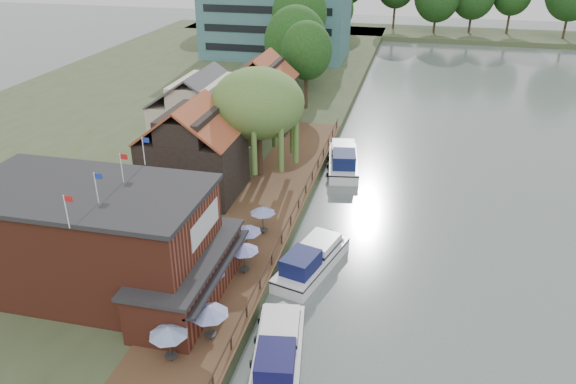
% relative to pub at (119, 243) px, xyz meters
% --- Properties ---
extents(ground, '(260.00, 260.00, 0.00)m').
position_rel_pub_xyz_m(ground, '(14.00, 1.00, -4.65)').
color(ground, '#515E5B').
rests_on(ground, ground).
extents(land_bank, '(50.00, 140.00, 1.00)m').
position_rel_pub_xyz_m(land_bank, '(-16.00, 36.00, -4.15)').
color(land_bank, '#384728').
rests_on(land_bank, ground).
extents(quay_deck, '(6.00, 50.00, 0.10)m').
position_rel_pub_xyz_m(quay_deck, '(6.00, 11.00, -3.60)').
color(quay_deck, '#47301E').
rests_on(quay_deck, land_bank).
extents(quay_rail, '(0.20, 49.00, 1.00)m').
position_rel_pub_xyz_m(quay_rail, '(8.70, 11.50, -3.15)').
color(quay_rail, black).
rests_on(quay_rail, land_bank).
extents(pub, '(20.00, 11.00, 7.30)m').
position_rel_pub_xyz_m(pub, '(0.00, 0.00, 0.00)').
color(pub, maroon).
rests_on(pub, land_bank).
extents(hotel_block, '(25.40, 12.40, 12.30)m').
position_rel_pub_xyz_m(hotel_block, '(-8.00, 71.00, 2.50)').
color(hotel_block, '#38666B').
rests_on(hotel_block, land_bank).
extents(cottage_a, '(8.60, 7.60, 8.50)m').
position_rel_pub_xyz_m(cottage_a, '(-1.00, 15.00, 0.60)').
color(cottage_a, black).
rests_on(cottage_a, land_bank).
extents(cottage_b, '(9.60, 8.60, 8.50)m').
position_rel_pub_xyz_m(cottage_b, '(-4.00, 25.00, 0.60)').
color(cottage_b, beige).
rests_on(cottage_b, land_bank).
extents(cottage_c, '(7.60, 7.60, 8.50)m').
position_rel_pub_xyz_m(cottage_c, '(0.00, 34.00, 0.60)').
color(cottage_c, black).
rests_on(cottage_c, land_bank).
extents(willow, '(8.60, 8.60, 10.43)m').
position_rel_pub_xyz_m(willow, '(3.50, 20.00, 1.56)').
color(willow, '#476B2D').
rests_on(willow, land_bank).
extents(umbrella_0, '(2.19, 2.19, 2.38)m').
position_rel_pub_xyz_m(umbrella_0, '(5.74, -5.62, -2.36)').
color(umbrella_0, navy).
rests_on(umbrella_0, quay_deck).
extents(umbrella_1, '(2.33, 2.33, 2.38)m').
position_rel_pub_xyz_m(umbrella_1, '(7.26, -3.45, -2.36)').
color(umbrella_1, navy).
rests_on(umbrella_1, quay_deck).
extents(umbrella_2, '(2.36, 2.36, 2.38)m').
position_rel_pub_xyz_m(umbrella_2, '(5.71, 0.40, -2.36)').
color(umbrella_2, navy).
rests_on(umbrella_2, quay_deck).
extents(umbrella_3, '(2.11, 2.11, 2.38)m').
position_rel_pub_xyz_m(umbrella_3, '(7.14, 3.55, -2.36)').
color(umbrella_3, '#1C239C').
rests_on(umbrella_3, quay_deck).
extents(umbrella_4, '(2.21, 2.21, 2.38)m').
position_rel_pub_xyz_m(umbrella_4, '(6.57, 6.03, -2.36)').
color(umbrella_4, '#1B1B94').
rests_on(umbrella_4, quay_deck).
extents(umbrella_5, '(2.00, 2.00, 2.38)m').
position_rel_pub_xyz_m(umbrella_5, '(6.92, 9.13, -2.36)').
color(umbrella_5, navy).
rests_on(umbrella_5, quay_deck).
extents(cruiser_0, '(4.56, 9.90, 2.30)m').
position_rel_pub_xyz_m(cruiser_0, '(11.28, -3.26, -3.50)').
color(cruiser_0, white).
rests_on(cruiser_0, ground).
extents(cruiser_1, '(5.36, 9.82, 2.25)m').
position_rel_pub_xyz_m(cruiser_1, '(11.29, 6.63, -3.53)').
color(cruiser_1, white).
rests_on(cruiser_1, ground).
extents(cruiser_2, '(4.86, 10.55, 2.47)m').
position_rel_pub_xyz_m(cruiser_2, '(10.83, 25.86, -3.41)').
color(cruiser_2, silver).
rests_on(cruiser_2, ground).
extents(bank_tree_0, '(6.41, 6.41, 11.16)m').
position_rel_pub_xyz_m(bank_tree_0, '(3.51, 42.07, 1.93)').
color(bank_tree_0, '#143811').
rests_on(bank_tree_0, land_bank).
extents(bank_tree_1, '(8.96, 8.96, 11.70)m').
position_rel_pub_xyz_m(bank_tree_1, '(-0.01, 51.53, 2.20)').
color(bank_tree_1, '#143811').
rests_on(bank_tree_1, land_bank).
extents(bank_tree_2, '(8.31, 8.31, 14.28)m').
position_rel_pub_xyz_m(bank_tree_2, '(-0.98, 58.42, 3.49)').
color(bank_tree_2, '#143811').
rests_on(bank_tree_2, land_bank).
extents(bank_tree_3, '(6.43, 6.43, 10.92)m').
position_rel_pub_xyz_m(bank_tree_3, '(1.30, 80.37, 1.81)').
color(bank_tree_3, '#143811').
rests_on(bank_tree_3, land_bank).
extents(bank_tree_4, '(6.03, 6.03, 10.82)m').
position_rel_pub_xyz_m(bank_tree_4, '(-1.59, 85.35, 1.76)').
color(bank_tree_4, '#143811').
rests_on(bank_tree_4, land_bank).
extents(bank_tree_5, '(6.57, 6.57, 12.46)m').
position_rel_pub_xyz_m(bank_tree_5, '(-3.35, 94.81, 2.58)').
color(bank_tree_5, '#143811').
rests_on(bank_tree_5, land_bank).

